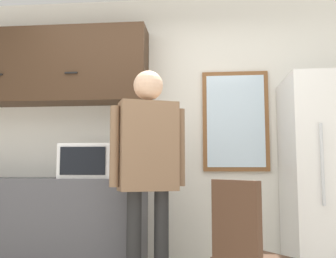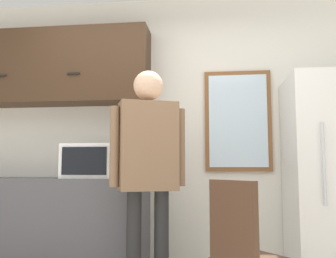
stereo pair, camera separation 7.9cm
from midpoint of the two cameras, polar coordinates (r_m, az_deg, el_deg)
back_wall at (r=3.70m, az=-0.18°, el=-0.31°), size 6.00×0.06×2.70m
counter at (r=3.72m, az=-19.50°, el=-13.94°), size 2.08×0.64×0.89m
upper_cabinets at (r=3.95m, az=-17.69°, el=8.82°), size 2.08×0.35×0.73m
microwave at (r=3.35m, az=-10.13°, el=-4.87°), size 0.55×0.39×0.30m
person at (r=2.85m, az=-2.23°, el=-4.37°), size 0.55×0.37×1.74m
chair at (r=2.37m, az=12.89°, el=-17.69°), size 0.58×0.58×0.91m
window at (r=3.65m, az=11.20°, el=1.24°), size 0.63×0.05×0.97m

